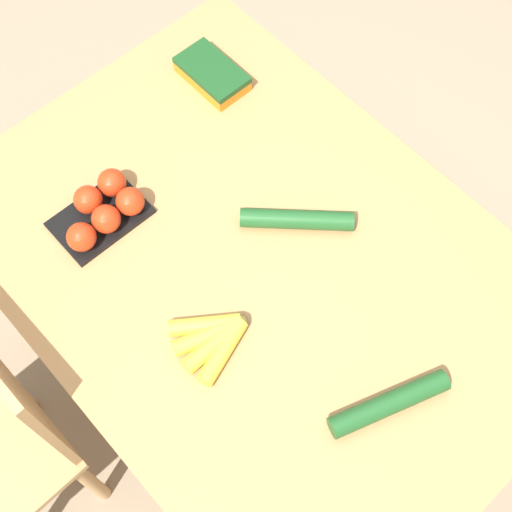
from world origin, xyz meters
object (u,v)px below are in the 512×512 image
(carrot_bag, at_px, (212,73))
(cucumber_near, at_px, (297,219))
(tomato_pack, at_px, (103,209))
(banana_bunch, at_px, (213,338))
(cucumber_far, at_px, (389,404))

(carrot_bag, relative_size, cucumber_near, 0.86)
(tomato_pack, bearing_deg, banana_bunch, 178.09)
(banana_bunch, distance_m, cucumber_near, 0.34)
(tomato_pack, bearing_deg, carrot_bag, -72.50)
(banana_bunch, height_order, tomato_pack, tomato_pack)
(banana_bunch, xyz_separation_m, cucumber_near, (0.09, -0.33, 0.00))
(banana_bunch, distance_m, cucumber_far, 0.38)
(carrot_bag, distance_m, cucumber_near, 0.47)
(banana_bunch, bearing_deg, tomato_pack, -1.91)
(tomato_pack, height_order, cucumber_near, tomato_pack)
(banana_bunch, relative_size, carrot_bag, 0.92)
(carrot_bag, bearing_deg, cucumber_far, 161.69)
(banana_bunch, height_order, cucumber_near, cucumber_near)
(carrot_bag, distance_m, cucumber_far, 0.93)
(cucumber_far, bearing_deg, carrot_bag, -18.31)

